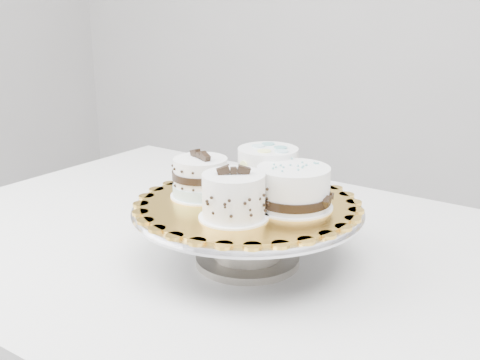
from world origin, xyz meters
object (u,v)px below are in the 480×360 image
at_px(cake_board, 248,204).
at_px(cake_dots, 268,169).
at_px(cake_ribbon, 294,189).
at_px(cake_stand, 248,224).
at_px(cake_banded, 201,179).
at_px(cake_swirl, 234,197).
at_px(table, 246,282).

distance_m(cake_board, cake_dots, 0.08).
relative_size(cake_dots, cake_ribbon, 0.93).
xyz_separation_m(cake_stand, cake_board, (0.00, -0.00, 0.03)).
distance_m(cake_stand, cake_board, 0.03).
height_order(cake_banded, cake_dots, cake_banded).
xyz_separation_m(cake_board, cake_ribbon, (0.07, 0.01, 0.03)).
distance_m(cake_board, cake_ribbon, 0.08).
relative_size(cake_banded, cake_dots, 0.99).
bearing_deg(cake_swirl, cake_ribbon, 21.52).
bearing_deg(table, cake_board, -53.28).
bearing_deg(cake_ribbon, table, 148.22).
relative_size(cake_stand, cake_swirl, 2.94).
bearing_deg(cake_stand, cake_swirl, -82.97).
relative_size(cake_stand, cake_banded, 3.07).
relative_size(table, cake_dots, 11.83).
xyz_separation_m(cake_board, cake_swirl, (0.01, -0.07, 0.03)).
bearing_deg(cake_ribbon, cake_swirl, -134.29).
relative_size(table, cake_swirl, 11.50).
height_order(cake_swirl, cake_banded, cake_swirl).
distance_m(table, cake_dots, 0.21).
bearing_deg(cake_stand, cake_dots, 84.49).
bearing_deg(cake_ribbon, cake_banded, 179.38).
bearing_deg(cake_dots, table, -176.97).
relative_size(cake_swirl, cake_ribbon, 0.96).
xyz_separation_m(cake_stand, cake_ribbon, (0.07, 0.01, 0.07)).
bearing_deg(cake_swirl, table, 76.45).
distance_m(cake_swirl, cake_banded, 0.11).
distance_m(cake_stand, cake_banded, 0.11).
relative_size(table, cake_banded, 11.98).
distance_m(cake_swirl, cake_dots, 0.14).
bearing_deg(cake_banded, cake_dots, 71.75).
bearing_deg(cake_board, cake_dots, 84.49).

